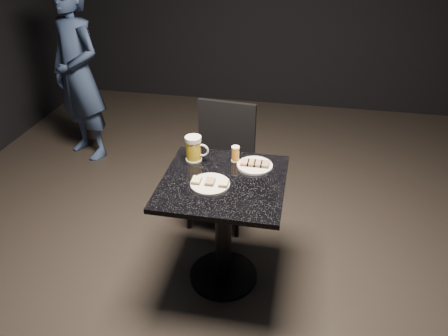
{
  "coord_description": "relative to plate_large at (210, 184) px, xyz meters",
  "views": [
    {
      "loc": [
        0.4,
        -2.04,
        2.09
      ],
      "look_at": [
        0.0,
        0.02,
        0.82
      ],
      "focal_mm": 35.0,
      "sensor_mm": 36.0,
      "label": 1
    }
  ],
  "objects": [
    {
      "name": "canapes_on_plate_small",
      "position": [
        0.22,
        0.25,
        0.02
      ],
      "size": [
        0.17,
        0.07,
        0.02
      ],
      "color": "#4C3521",
      "rests_on": "plate_small"
    },
    {
      "name": "floor",
      "position": [
        0.06,
        0.06,
        -0.76
      ],
      "size": [
        6.0,
        6.0,
        0.0
      ],
      "primitive_type": "plane",
      "color": "black",
      "rests_on": "ground"
    },
    {
      "name": "plate_small",
      "position": [
        0.22,
        0.25,
        0.0
      ],
      "size": [
        0.21,
        0.21,
        0.01
      ],
      "primitive_type": "cylinder",
      "color": "white",
      "rests_on": "table"
    },
    {
      "name": "plate_large",
      "position": [
        0.0,
        0.0,
        0.0
      ],
      "size": [
        0.22,
        0.22,
        0.01
      ],
      "primitive_type": "cylinder",
      "color": "white",
      "rests_on": "table"
    },
    {
      "name": "chair",
      "position": [
        -0.08,
        0.76,
        -0.25
      ],
      "size": [
        0.47,
        0.47,
        0.89
      ],
      "color": "black",
      "rests_on": "floor"
    },
    {
      "name": "beer_tumbler",
      "position": [
        0.09,
        0.29,
        0.04
      ],
      "size": [
        0.05,
        0.05,
        0.1
      ],
      "color": "silver",
      "rests_on": "table"
    },
    {
      "name": "canapes_on_plate_large",
      "position": [
        0.0,
        0.0,
        0.02
      ],
      "size": [
        0.21,
        0.07,
        0.02
      ],
      "color": "#4C3521",
      "rests_on": "plate_large"
    },
    {
      "name": "table",
      "position": [
        0.06,
        0.06,
        -0.25
      ],
      "size": [
        0.7,
        0.7,
        0.75
      ],
      "color": "black",
      "rests_on": "floor"
    },
    {
      "name": "patron",
      "position": [
        -1.54,
        1.46,
        0.04
      ],
      "size": [
        0.69,
        0.6,
        1.59
      ],
      "primitive_type": "imported",
      "rotation": [
        0.0,
        0.0,
        -0.46
      ],
      "color": "navy",
      "rests_on": "floor"
    },
    {
      "name": "beer_mug",
      "position": [
        -0.16,
        0.26,
        0.07
      ],
      "size": [
        0.15,
        0.1,
        0.16
      ],
      "color": "silver",
      "rests_on": "table"
    }
  ]
}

